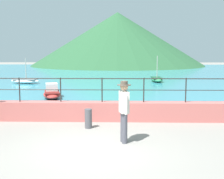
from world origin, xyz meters
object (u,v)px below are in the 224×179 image
at_px(boat_0, 52,93).
at_px(boat_2, 157,79).
at_px(bollard, 88,119).
at_px(person_walking, 124,108).
at_px(boat_1, 25,81).

bearing_deg(boat_0, boat_2, 51.75).
height_order(bollard, boat_0, boat_0).
bearing_deg(person_walking, bollard, 127.47).
distance_m(boat_1, boat_2, 10.59).
bearing_deg(person_walking, boat_1, 117.34).
xyz_separation_m(boat_1, boat_2, (10.47, 1.62, 0.00)).
height_order(boat_1, boat_2, boat_2).
distance_m(bollard, boat_2, 15.21).
bearing_deg(person_walking, boat_2, 79.65).
bearing_deg(boat_0, boat_1, 118.17).
height_order(boat_0, boat_2, boat_2).
distance_m(boat_0, boat_1, 7.88).
bearing_deg(boat_0, bollard, -66.55).
relative_size(person_walking, boat_2, 0.75).
relative_size(boat_1, boat_2, 1.03).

